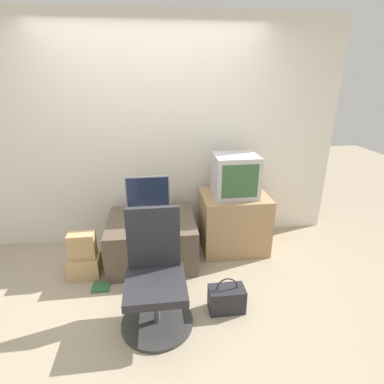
{
  "coord_description": "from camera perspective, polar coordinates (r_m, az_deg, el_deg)",
  "views": [
    {
      "loc": [
        -0.01,
        -2.18,
        1.95
      ],
      "look_at": [
        0.38,
        0.88,
        0.75
      ],
      "focal_mm": 28.0,
      "sensor_mm": 36.0,
      "label": 1
    }
  ],
  "objects": [
    {
      "name": "ground_plane",
      "position": [
        2.93,
        -5.58,
        -20.65
      ],
      "size": [
        12.0,
        12.0,
        0.0
      ],
      "primitive_type": "plane",
      "color": "tan"
    },
    {
      "name": "wall_back",
      "position": [
        3.57,
        -7.12,
        10.6
      ],
      "size": [
        4.4,
        0.05,
        2.6
      ],
      "color": "silver",
      "rests_on": "ground_plane"
    },
    {
      "name": "desk",
      "position": [
        3.4,
        -7.59,
        -8.95
      ],
      "size": [
        0.94,
        0.8,
        0.5
      ],
      "color": "brown",
      "rests_on": "ground_plane"
    },
    {
      "name": "side_stand",
      "position": [
        3.59,
        7.87,
        -5.55
      ],
      "size": [
        0.75,
        0.61,
        0.68
      ],
      "color": "#A37F56",
      "rests_on": "ground_plane"
    },
    {
      "name": "main_monitor",
      "position": [
        3.28,
        -8.37,
        -0.84
      ],
      "size": [
        0.48,
        0.18,
        0.46
      ],
      "color": "#B2B2B7",
      "rests_on": "desk"
    },
    {
      "name": "keyboard",
      "position": [
        3.15,
        -8.11,
        -6.23
      ],
      "size": [
        0.35,
        0.14,
        0.01
      ],
      "color": "white",
      "rests_on": "desk"
    },
    {
      "name": "mouse",
      "position": [
        3.15,
        -3.86,
        -5.94
      ],
      "size": [
        0.06,
        0.03,
        0.03
      ],
      "color": "silver",
      "rests_on": "desk"
    },
    {
      "name": "crt_tv",
      "position": [
        3.36,
        8.22,
        3.11
      ],
      "size": [
        0.48,
        0.41,
        0.47
      ],
      "color": "#B7B7BC",
      "rests_on": "side_stand"
    },
    {
      "name": "office_chair",
      "position": [
        2.57,
        -6.98,
        -16.57
      ],
      "size": [
        0.6,
        0.6,
        0.98
      ],
      "color": "#333333",
      "rests_on": "ground_plane"
    },
    {
      "name": "cardboard_box_lower",
      "position": [
        3.38,
        -19.64,
        -13.12
      ],
      "size": [
        0.3,
        0.25,
        0.22
      ],
      "color": "tan",
      "rests_on": "ground_plane"
    },
    {
      "name": "cardboard_box_upper",
      "position": [
        3.26,
        -20.17,
        -9.55
      ],
      "size": [
        0.26,
        0.15,
        0.27
      ],
      "color": "tan",
      "rests_on": "cardboard_box_lower"
    },
    {
      "name": "handbag",
      "position": [
        2.82,
        6.6,
        -19.52
      ],
      "size": [
        0.31,
        0.18,
        0.33
      ],
      "color": "#232328",
      "rests_on": "ground_plane"
    },
    {
      "name": "book",
      "position": [
        3.22,
        -16.95,
        -16.88
      ],
      "size": [
        0.17,
        0.15,
        0.02
      ],
      "color": "#2D6638",
      "rests_on": "ground_plane"
    }
  ]
}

